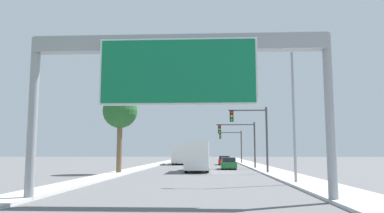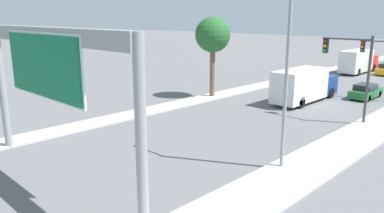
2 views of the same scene
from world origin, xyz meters
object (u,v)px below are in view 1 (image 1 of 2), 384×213
object	(u,v)px
truck_box_secondary	(198,157)
car_near_left	(224,161)
sign_gantry	(178,68)
street_lamp_right	(289,97)
car_mid_center	(228,164)
truck_box_primary	(181,154)
car_far_right	(202,160)
traffic_light_near_intersection	(255,129)
palm_tree_background	(120,112)
traffic_light_mid_block	(242,137)
traffic_light_far_intersection	(234,141)

from	to	relation	value
truck_box_secondary	car_near_left	bearing A→B (deg)	80.19
sign_gantry	truck_box_secondary	xyz separation A→B (m)	(0.00, 23.73, -4.18)
street_lamp_right	car_mid_center	bearing A→B (deg)	98.43
truck_box_primary	car_far_right	bearing A→B (deg)	17.41
car_near_left	street_lamp_right	distance (m)	35.69
car_mid_center	truck_box_secondary	bearing A→B (deg)	-122.19
truck_box_primary	traffic_light_near_intersection	bearing A→B (deg)	-70.13
palm_tree_background	car_near_left	bearing A→B (deg)	66.39
traffic_light_near_intersection	truck_box_primary	bearing A→B (deg)	109.87
traffic_light_near_intersection	traffic_light_mid_block	world-z (taller)	traffic_light_near_intersection
traffic_light_far_intersection	truck_box_primary	bearing A→B (deg)	-151.89
truck_box_secondary	traffic_light_far_intersection	bearing A→B (deg)	78.41
car_mid_center	street_lamp_right	size ratio (longest dim) A/B	0.45
car_near_left	traffic_light_near_intersection	world-z (taller)	traffic_light_near_intersection
car_near_left	street_lamp_right	size ratio (longest dim) A/B	0.46
traffic_light_mid_block	palm_tree_background	world-z (taller)	palm_tree_background
car_far_right	truck_box_secondary	size ratio (longest dim) A/B	0.50
sign_gantry	car_far_right	bearing A→B (deg)	90.00
sign_gantry	traffic_light_near_intersection	distance (m)	20.94
sign_gantry	car_near_left	bearing A→B (deg)	85.45
traffic_light_mid_block	car_far_right	bearing A→B (deg)	107.56
traffic_light_mid_block	truck_box_primary	bearing A→B (deg)	119.63
traffic_light_far_intersection	palm_tree_background	bearing A→B (deg)	-112.39
car_far_right	street_lamp_right	size ratio (longest dim) A/B	0.44
truck_box_primary	truck_box_secondary	bearing A→B (deg)	-80.81
traffic_light_far_intersection	car_near_left	bearing A→B (deg)	-107.28
truck_box_primary	car_near_left	bearing A→B (deg)	-11.21
sign_gantry	car_near_left	distance (m)	44.40
car_mid_center	palm_tree_background	xyz separation A→B (m)	(-10.77, -9.96, 5.20)
traffic_light_mid_block	street_lamp_right	size ratio (longest dim) A/B	0.59
sign_gantry	truck_box_secondary	bearing A→B (deg)	90.00
traffic_light_mid_block	street_lamp_right	xyz separation A→B (m)	(1.37, -21.36, 1.78)
traffic_light_near_intersection	palm_tree_background	xyz separation A→B (m)	(-12.89, -0.78, 1.64)
sign_gantry	car_mid_center	xyz separation A→B (m)	(3.50, 29.29, -5.08)
traffic_light_near_intersection	traffic_light_mid_block	distance (m)	10.02
car_far_right	car_mid_center	size ratio (longest dim) A/B	0.98
car_far_right	car_mid_center	world-z (taller)	car_far_right
traffic_light_mid_block	palm_tree_background	bearing A→B (deg)	-139.08
car_far_right	car_near_left	size ratio (longest dim) A/B	0.96
traffic_light_far_intersection	palm_tree_background	world-z (taller)	palm_tree_background
palm_tree_background	sign_gantry	bearing A→B (deg)	-69.39
car_far_right	truck_box_secondary	bearing A→B (deg)	-90.00
car_near_left	car_mid_center	world-z (taller)	car_near_left
car_near_left	traffic_light_near_intersection	xyz separation A→B (m)	(2.12, -23.85, 3.55)
car_mid_center	traffic_light_far_intersection	xyz separation A→B (m)	(1.91, 20.83, 3.20)
palm_tree_background	street_lamp_right	size ratio (longest dim) A/B	0.79
truck_box_secondary	street_lamp_right	bearing A→B (deg)	-66.39
street_lamp_right	car_far_right	bearing A→B (deg)	99.84
car_near_left	truck_box_secondary	bearing A→B (deg)	-99.81
truck_box_primary	sign_gantry	bearing A→B (deg)	-85.59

